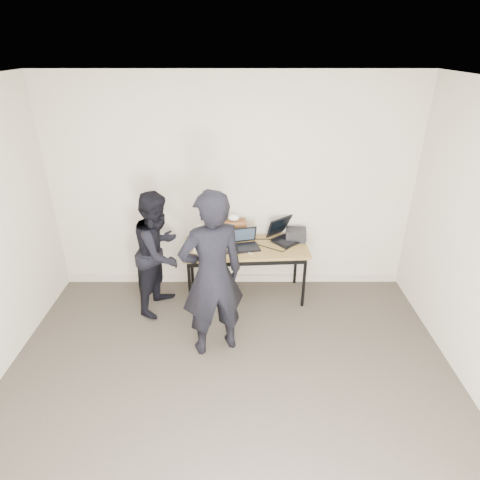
{
  "coord_description": "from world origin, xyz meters",
  "views": [
    {
      "loc": [
        0.1,
        -2.44,
        2.98
      ],
      "look_at": [
        0.1,
        1.6,
        0.95
      ],
      "focal_mm": 30.0,
      "sensor_mm": 36.0,
      "label": 1
    }
  ],
  "objects_px": {
    "equipment_box": "(296,235)",
    "person_observer": "(159,252)",
    "laptop_center": "(246,243)",
    "laptop_right": "(285,235)",
    "laptop_beige": "(208,244)",
    "leather_satchel": "(231,229)",
    "person_typist": "(212,276)",
    "desk": "(246,251)"
  },
  "relations": [
    {
      "from": "person_observer",
      "to": "leather_satchel",
      "type": "bearing_deg",
      "value": -45.91
    },
    {
      "from": "laptop_right",
      "to": "person_observer",
      "type": "bearing_deg",
      "value": 155.56
    },
    {
      "from": "laptop_center",
      "to": "laptop_right",
      "type": "relative_size",
      "value": 0.68
    },
    {
      "from": "laptop_right",
      "to": "person_typist",
      "type": "xyz_separation_m",
      "value": [
        -0.85,
        -1.15,
        0.12
      ]
    },
    {
      "from": "person_observer",
      "to": "laptop_center",
      "type": "bearing_deg",
      "value": -61.68
    },
    {
      "from": "laptop_right",
      "to": "laptop_beige",
      "type": "bearing_deg",
      "value": 153.91
    },
    {
      "from": "desk",
      "to": "laptop_beige",
      "type": "xyz_separation_m",
      "value": [
        -0.45,
        -0.02,
        0.11
      ]
    },
    {
      "from": "desk",
      "to": "laptop_center",
      "type": "relative_size",
      "value": 4.4
    },
    {
      "from": "laptop_right",
      "to": "equipment_box",
      "type": "height_order",
      "value": "laptop_right"
    },
    {
      "from": "person_observer",
      "to": "laptop_right",
      "type": "bearing_deg",
      "value": -58.01
    },
    {
      "from": "desk",
      "to": "equipment_box",
      "type": "bearing_deg",
      "value": 13.5
    },
    {
      "from": "desk",
      "to": "leather_satchel",
      "type": "height_order",
      "value": "leather_satchel"
    },
    {
      "from": "person_typist",
      "to": "laptop_center",
      "type": "bearing_deg",
      "value": -131.18
    },
    {
      "from": "equipment_box",
      "to": "laptop_right",
      "type": "bearing_deg",
      "value": 178.54
    },
    {
      "from": "laptop_beige",
      "to": "person_observer",
      "type": "distance_m",
      "value": 0.59
    },
    {
      "from": "laptop_right",
      "to": "person_observer",
      "type": "distance_m",
      "value": 1.57
    },
    {
      "from": "desk",
      "to": "equipment_box",
      "type": "height_order",
      "value": "equipment_box"
    },
    {
      "from": "desk",
      "to": "leather_satchel",
      "type": "xyz_separation_m",
      "value": [
        -0.18,
        0.23,
        0.19
      ]
    },
    {
      "from": "laptop_beige",
      "to": "equipment_box",
      "type": "distance_m",
      "value": 1.1
    },
    {
      "from": "laptop_center",
      "to": "laptop_right",
      "type": "bearing_deg",
      "value": 8.59
    },
    {
      "from": "leather_satchel",
      "to": "desk",
      "type": "bearing_deg",
      "value": -59.91
    },
    {
      "from": "desk",
      "to": "person_observer",
      "type": "xyz_separation_m",
      "value": [
        -1.02,
        -0.19,
        0.09
      ]
    },
    {
      "from": "laptop_center",
      "to": "person_typist",
      "type": "height_order",
      "value": "person_typist"
    },
    {
      "from": "laptop_right",
      "to": "person_observer",
      "type": "xyz_separation_m",
      "value": [
        -1.52,
        -0.38,
        -0.03
      ]
    },
    {
      "from": "laptop_center",
      "to": "equipment_box",
      "type": "xyz_separation_m",
      "value": [
        0.63,
        0.19,
        0.02
      ]
    },
    {
      "from": "person_typist",
      "to": "equipment_box",
      "type": "bearing_deg",
      "value": -151.53
    },
    {
      "from": "leather_satchel",
      "to": "laptop_beige",
      "type": "bearing_deg",
      "value": -146.72
    },
    {
      "from": "laptop_right",
      "to": "equipment_box",
      "type": "xyz_separation_m",
      "value": [
        0.13,
        -0.0,
        0.01
      ]
    },
    {
      "from": "laptop_right",
      "to": "laptop_center",
      "type": "bearing_deg",
      "value": 162.74
    },
    {
      "from": "equipment_box",
      "to": "person_observer",
      "type": "xyz_separation_m",
      "value": [
        -1.65,
        -0.38,
        -0.04
      ]
    },
    {
      "from": "leather_satchel",
      "to": "person_observer",
      "type": "relative_size",
      "value": 0.26
    },
    {
      "from": "laptop_beige",
      "to": "person_observer",
      "type": "relative_size",
      "value": 0.23
    },
    {
      "from": "equipment_box",
      "to": "person_observer",
      "type": "distance_m",
      "value": 1.69
    },
    {
      "from": "laptop_beige",
      "to": "laptop_right",
      "type": "bearing_deg",
      "value": 18.83
    },
    {
      "from": "equipment_box",
      "to": "person_observer",
      "type": "height_order",
      "value": "person_observer"
    },
    {
      "from": "laptop_beige",
      "to": "leather_satchel",
      "type": "height_order",
      "value": "leather_satchel"
    },
    {
      "from": "laptop_center",
      "to": "equipment_box",
      "type": "bearing_deg",
      "value": 4.1
    },
    {
      "from": "laptop_center",
      "to": "person_typist",
      "type": "relative_size",
      "value": 0.19
    },
    {
      "from": "equipment_box",
      "to": "person_typist",
      "type": "height_order",
      "value": "person_typist"
    },
    {
      "from": "laptop_center",
      "to": "equipment_box",
      "type": "height_order",
      "value": "laptop_center"
    },
    {
      "from": "equipment_box",
      "to": "person_typist",
      "type": "distance_m",
      "value": 1.51
    },
    {
      "from": "leather_satchel",
      "to": "person_typist",
      "type": "bearing_deg",
      "value": -106.33
    }
  ]
}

